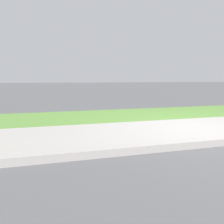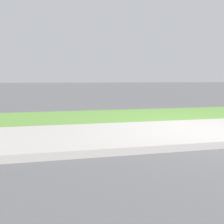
# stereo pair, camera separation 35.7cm
# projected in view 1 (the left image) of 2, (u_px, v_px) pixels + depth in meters

# --- Properties ---
(ground_plane) EXTENTS (120.00, 120.00, 0.00)m
(ground_plane) POSITION_uv_depth(u_px,v_px,m) (197.00, 129.00, 4.95)
(ground_plane) COLOR #515154
(sidewalk_pavement) EXTENTS (18.00, 2.19, 0.01)m
(sidewalk_pavement) POSITION_uv_depth(u_px,v_px,m) (197.00, 128.00, 4.95)
(sidewalk_pavement) COLOR #9E9993
(sidewalk_pavement) RESTS_ON ground
(grass_verge) EXTENTS (18.00, 2.34, 0.01)m
(grass_verge) POSITION_uv_depth(u_px,v_px,m) (152.00, 113.00, 7.11)
(grass_verge) COLOR #568438
(grass_verge) RESTS_ON ground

